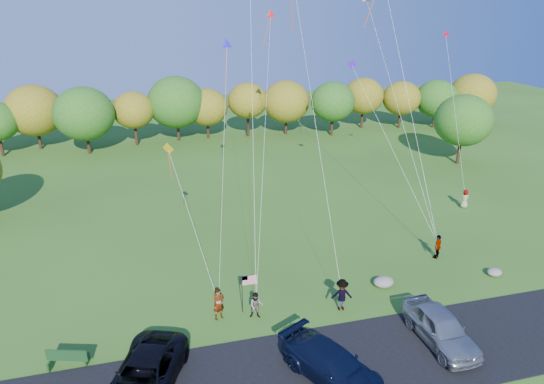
{
  "coord_description": "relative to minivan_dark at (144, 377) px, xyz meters",
  "views": [
    {
      "loc": [
        -8.13,
        -21.16,
        16.32
      ],
      "look_at": [
        -0.97,
        6.0,
        5.27
      ],
      "focal_mm": 32.0,
      "sensor_mm": 36.0,
      "label": 1
    }
  ],
  "objects": [
    {
      "name": "boulder_near",
      "position": [
        14.3,
        5.19,
        -0.55
      ],
      "size": [
        1.26,
        0.99,
        0.63
      ],
      "primitive_type": "ellipsoid",
      "color": "gray",
      "rests_on": "ground"
    },
    {
      "name": "flag_assembly",
      "position": [
        5.65,
        4.78,
        0.88
      ],
      "size": [
        0.87,
        0.56,
        2.35
      ],
      "color": "black",
      "rests_on": "ground"
    },
    {
      "name": "park_bench",
      "position": [
        -3.52,
        2.52,
        -0.28
      ],
      "size": [
        1.94,
        0.88,
        1.1
      ],
      "rotation": [
        0.0,
        0.0,
        -0.3
      ],
      "color": "#153A18",
      "rests_on": "ground"
    },
    {
      "name": "flyer_d",
      "position": [
        19.48,
        7.54,
        -0.01
      ],
      "size": [
        1.05,
        0.95,
        1.72
      ],
      "primitive_type": "imported",
      "rotation": [
        0.0,
        0.0,
        3.81
      ],
      "color": "#4C4C59",
      "rests_on": "ground"
    },
    {
      "name": "flyer_e",
      "position": [
        26.58,
        14.62,
        -0.06
      ],
      "size": [
        0.92,
        0.77,
        1.62
      ],
      "primitive_type": "imported",
      "rotation": [
        0.0,
        0.0,
        2.76
      ],
      "color": "#4C4C59",
      "rests_on": "ground"
    },
    {
      "name": "flyer_b",
      "position": [
        6.04,
        4.13,
        -0.09
      ],
      "size": [
        0.9,
        0.79,
        1.56
      ],
      "primitive_type": "imported",
      "rotation": [
        0.0,
        0.0,
        -0.3
      ],
      "color": "#4C4C59",
      "rests_on": "ground"
    },
    {
      "name": "trash_barrel",
      "position": [
        0.4,
        2.8,
        -0.4
      ],
      "size": [
        0.63,
        0.63,
        0.95
      ],
      "primitive_type": "cylinder",
      "color": "#0B43B1",
      "rests_on": "ground"
    },
    {
      "name": "flyer_c",
      "position": [
        10.88,
        3.65,
        0.09
      ],
      "size": [
        1.35,
        0.94,
        1.91
      ],
      "primitive_type": "imported",
      "rotation": [
        0.0,
        0.0,
        2.94
      ],
      "color": "#4C4C59",
      "rests_on": "ground"
    },
    {
      "name": "treeline",
      "position": [
        11.58,
        39.97,
        3.85
      ],
      "size": [
        76.85,
        28.3,
        8.21
      ],
      "color": "#362313",
      "rests_on": "ground"
    },
    {
      "name": "boulder_far",
      "position": [
        21.74,
        4.54,
        -0.62
      ],
      "size": [
        0.95,
        0.79,
        0.49
      ],
      "primitive_type": "ellipsoid",
      "color": "gray",
      "rests_on": "ground"
    },
    {
      "name": "ground",
      "position": [
        9.28,
        3.34,
        -0.87
      ],
      "size": [
        140.0,
        140.0,
        0.0
      ],
      "primitive_type": "plane",
      "color": "#2F5919",
      "rests_on": "ground"
    },
    {
      "name": "minivan_dark",
      "position": [
        0.0,
        0.0,
        0.0
      ],
      "size": [
        4.6,
        6.39,
        1.62
      ],
      "primitive_type": "imported",
      "rotation": [
        0.0,
        0.0,
        -0.37
      ],
      "color": "black",
      "rests_on": "asphalt_lane"
    },
    {
      "name": "flyer_a",
      "position": [
        4.03,
        4.56,
        0.08
      ],
      "size": [
        0.81,
        0.68,
        1.89
      ],
      "primitive_type": "imported",
      "rotation": [
        0.0,
        0.0,
        0.4
      ],
      "color": "#4C4C59",
      "rests_on": "ground"
    },
    {
      "name": "minivan_navy",
      "position": [
        8.33,
        -1.39,
        -0.03
      ],
      "size": [
        4.42,
        5.75,
        1.55
      ],
      "primitive_type": "imported",
      "rotation": [
        0.0,
        0.0,
        0.48
      ],
      "color": "black",
      "rests_on": "asphalt_lane"
    },
    {
      "name": "asphalt_lane",
      "position": [
        9.28,
        -0.66,
        -0.84
      ],
      "size": [
        44.0,
        6.0,
        0.06
      ],
      "primitive_type": "cube",
      "color": "black",
      "rests_on": "ground"
    },
    {
      "name": "minivan_silver",
      "position": [
        14.63,
        -0.31,
        0.04
      ],
      "size": [
        2.12,
        5.03,
        1.7
      ],
      "primitive_type": "imported",
      "rotation": [
        0.0,
        0.0,
        0.02
      ],
      "color": "#909399",
      "rests_on": "asphalt_lane"
    }
  ]
}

